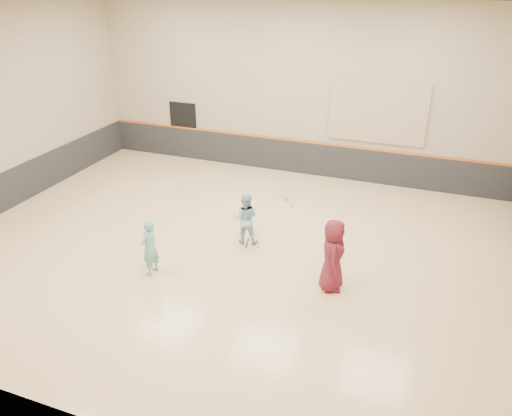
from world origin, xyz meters
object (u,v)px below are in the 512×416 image
at_px(young_man, 333,255).
at_px(spare_racket, 286,196).
at_px(girl, 150,247).
at_px(instructor, 245,218).

xyz_separation_m(young_man, spare_racket, (-2.55, 4.60, -0.85)).
distance_m(girl, young_man, 4.39).
xyz_separation_m(girl, instructor, (1.60, 2.27, -0.01)).
xyz_separation_m(instructor, spare_racket, (0.14, 3.27, -0.69)).
relative_size(instructor, spare_racket, 2.23).
bearing_deg(instructor, girl, 42.54).
height_order(girl, instructor, girl).
bearing_deg(girl, young_man, 107.52).
distance_m(instructor, young_man, 3.00).
relative_size(girl, young_man, 0.83).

